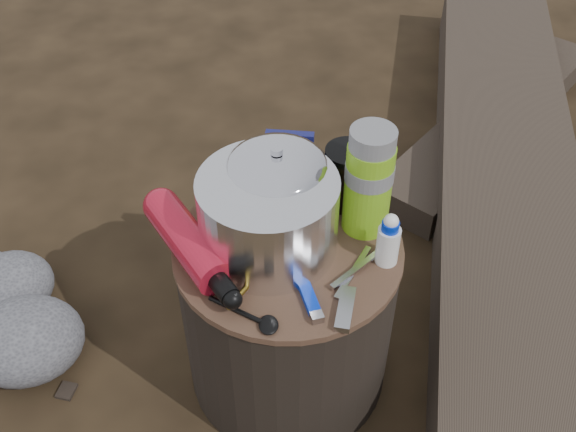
{
  "coord_description": "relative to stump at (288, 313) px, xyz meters",
  "views": [
    {
      "loc": [
        -0.09,
        -0.9,
        1.33
      ],
      "look_at": [
        0.0,
        0.0,
        0.48
      ],
      "focal_mm": 42.8,
      "sensor_mm": 36.0,
      "label": 1
    }
  ],
  "objects": [
    {
      "name": "food_pouch",
      "position": [
        0.02,
        0.18,
        0.26
      ],
      "size": [
        0.1,
        0.04,
        0.12
      ],
      "primitive_type": "cube",
      "rotation": [
        0.0,
        0.0,
        -0.2
      ],
      "color": "navy",
      "rests_on": "stump"
    },
    {
      "name": "log_small",
      "position": [
        0.74,
        0.83,
        -0.15
      ],
      "size": [
        0.93,
        0.93,
        0.09
      ],
      "primitive_type": "cube",
      "rotation": [
        0.0,
        0.0,
        -0.78
      ],
      "color": "#342A22",
      "rests_on": "ground"
    },
    {
      "name": "travel_mug",
      "position": [
        0.13,
        0.12,
        0.26
      ],
      "size": [
        0.09,
        0.09,
        0.13
      ],
      "primitive_type": "cylinder",
      "color": "black",
      "rests_on": "stump"
    },
    {
      "name": "multitool",
      "position": [
        0.08,
        -0.16,
        0.21
      ],
      "size": [
        0.05,
        0.1,
        0.01
      ],
      "primitive_type": "cube",
      "rotation": [
        0.0,
        0.0,
        -0.29
      ],
      "color": "#A6A7AC",
      "rests_on": "stump"
    },
    {
      "name": "lighter",
      "position": [
        0.02,
        -0.14,
        0.21
      ],
      "size": [
        0.04,
        0.09,
        0.02
      ],
      "primitive_type": "cube",
      "rotation": [
        0.0,
        0.0,
        0.18
      ],
      "color": "#0229CB",
      "rests_on": "stump"
    },
    {
      "name": "thermos",
      "position": [
        0.15,
        0.04,
        0.31
      ],
      "size": [
        0.09,
        0.09,
        0.22
      ],
      "primitive_type": "cylinder",
      "color": "#7DC11B",
      "rests_on": "stump"
    },
    {
      "name": "camping_pot",
      "position": [
        -0.01,
        0.06,
        0.29
      ],
      "size": [
        0.18,
        0.18,
        0.18
      ],
      "primitive_type": "cylinder",
      "color": "silver",
      "rests_on": "stump"
    },
    {
      "name": "log_main",
      "position": [
        0.64,
        0.46,
        -0.11
      ],
      "size": [
        0.92,
        2.16,
        0.18
      ],
      "primitive_type": "cube",
      "rotation": [
        0.0,
        0.0,
        -0.27
      ],
      "color": "#342A22",
      "rests_on": "ground"
    },
    {
      "name": "squeeze_bottle",
      "position": [
        0.18,
        -0.05,
        0.25
      ],
      "size": [
        0.04,
        0.04,
        0.1
      ],
      "primitive_type": "cylinder",
      "color": "white",
      "rests_on": "stump"
    },
    {
      "name": "ground",
      "position": [
        0.0,
        0.0,
        -0.2
      ],
      "size": [
        60.0,
        60.0,
        0.0
      ],
      "primitive_type": "plane",
      "color": "black",
      "rests_on": "ground"
    },
    {
      "name": "stuff_sack",
      "position": [
        -0.08,
        0.17,
        0.25
      ],
      "size": [
        0.14,
        0.11,
        0.09
      ],
      "primitive_type": "ellipsoid",
      "color": "gold",
      "rests_on": "stump"
    },
    {
      "name": "pot_grabber",
      "position": [
        0.11,
        -0.08,
        0.21
      ],
      "size": [
        0.12,
        0.13,
        0.01
      ],
      "primitive_type": null,
      "rotation": [
        0.0,
        0.0,
        -0.75
      ],
      "color": "#A6A7AC",
      "rests_on": "stump"
    },
    {
      "name": "fuel_bottle",
      "position": [
        -0.18,
        -0.0,
        0.24
      ],
      "size": [
        0.2,
        0.3,
        0.07
      ],
      "primitive_type": null,
      "rotation": [
        0.0,
        0.0,
        0.48
      ],
      "color": "red",
      "rests_on": "stump"
    },
    {
      "name": "spork",
      "position": [
        -0.1,
        -0.15,
        0.21
      ],
      "size": [
        0.13,
        0.1,
        0.01
      ],
      "primitive_type": null,
      "rotation": [
        0.0,
        0.0,
        0.95
      ],
      "color": "black",
      "rests_on": "stump"
    },
    {
      "name": "stump",
      "position": [
        0.0,
        0.0,
        0.0
      ],
      "size": [
        0.43,
        0.43,
        0.4
      ],
      "primitive_type": "cylinder",
      "color": "black",
      "rests_on": "ground"
    },
    {
      "name": "foil_windscreen",
      "position": [
        -0.04,
        0.01,
        0.28
      ],
      "size": [
        0.26,
        0.26,
        0.16
      ],
      "primitive_type": "cylinder",
      "color": "white",
      "rests_on": "stump"
    }
  ]
}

